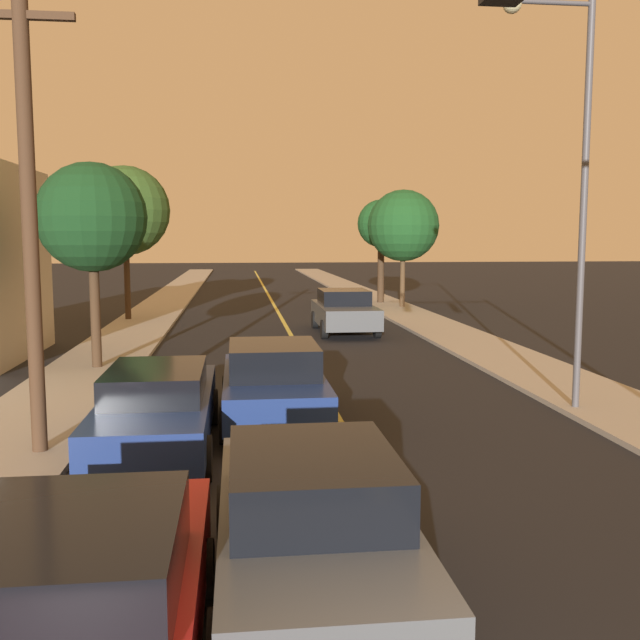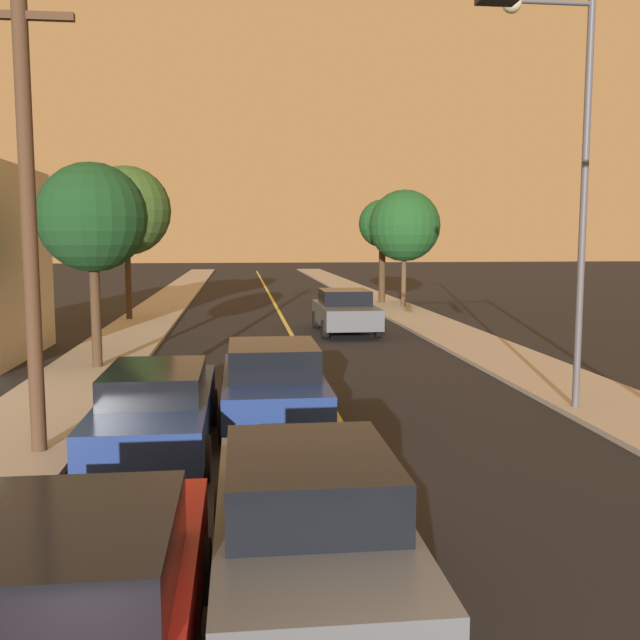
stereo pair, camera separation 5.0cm
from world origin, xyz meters
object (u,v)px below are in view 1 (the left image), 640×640
at_px(tree_left_near, 125,211).
at_px(tree_right_near, 381,225).
at_px(car_far_oncoming, 344,311).
at_px(car_outer_lane_second, 158,407).
at_px(utility_pole_left, 29,210).
at_px(tree_left_far, 92,218).
at_px(car_near_lane_front, 311,525).
at_px(tree_right_far, 403,226).
at_px(car_outer_lane_front, 63,609).
at_px(streetlamp_right, 567,153).
at_px(car_near_lane_second, 273,382).

bearing_deg(tree_left_near, tree_right_near, 28.06).
bearing_deg(car_far_oncoming, car_outer_lane_second, 69.82).
xyz_separation_m(utility_pole_left, tree_left_far, (-0.53, 7.61, 0.09)).
relative_size(car_far_oncoming, utility_pole_left, 0.66).
distance_m(car_near_lane_front, utility_pole_left, 7.15).
xyz_separation_m(car_outer_lane_second, tree_right_far, (9.48, 22.86, 3.36)).
relative_size(tree_left_near, tree_left_far, 1.19).
height_order(car_outer_lane_front, car_outer_lane_second, car_outer_lane_front).
relative_size(streetlamp_right, tree_right_far, 1.38).
bearing_deg(tree_left_near, tree_left_far, -85.67).
bearing_deg(streetlamp_right, car_outer_lane_second, -167.31).
bearing_deg(tree_left_near, car_near_lane_second, -73.09).
bearing_deg(car_near_lane_second, car_outer_lane_second, -139.79).
bearing_deg(car_outer_lane_second, car_far_oncoming, 69.82).
relative_size(car_near_lane_second, car_outer_lane_front, 1.03).
relative_size(car_near_lane_second, tree_right_far, 0.79).
distance_m(car_near_lane_second, tree_right_near, 24.94).
bearing_deg(car_outer_lane_second, tree_left_far, 107.74).
xyz_separation_m(streetlamp_right, tree_right_near, (1.19, 23.66, -0.94)).
distance_m(streetlamp_right, tree_left_far, 11.68).
distance_m(car_outer_lane_front, tree_left_near, 25.90).
xyz_separation_m(car_far_oncoming, utility_pole_left, (-7.13, -14.46, 3.11)).
xyz_separation_m(car_near_lane_front, tree_right_near, (6.91, 30.69, 3.39)).
bearing_deg(tree_left_near, utility_pole_left, -85.80).
bearing_deg(car_outer_lane_front, tree_left_near, 97.31).
height_order(car_near_lane_front, car_outer_lane_second, car_near_lane_front).
bearing_deg(streetlamp_right, utility_pole_left, -169.02).
bearing_deg(tree_left_near, tree_right_far, 17.21).
relative_size(car_near_lane_front, tree_left_far, 0.83).
height_order(tree_left_near, tree_left_far, tree_left_near).
relative_size(tree_right_near, tree_right_far, 0.94).
bearing_deg(tree_right_near, car_near_lane_second, -106.25).
relative_size(car_near_lane_front, car_near_lane_second, 0.97).
relative_size(car_near_lane_front, streetlamp_right, 0.55).
xyz_separation_m(tree_left_far, tree_right_far, (11.87, 15.37, 0.09)).
xyz_separation_m(car_near_lane_second, tree_right_near, (6.91, 23.72, 3.43)).
bearing_deg(car_outer_lane_second, car_outer_lane_front, -90.00).
xyz_separation_m(car_near_lane_front, car_outer_lane_second, (-1.98, 5.29, -0.07)).
bearing_deg(streetlamp_right, tree_left_near, 122.56).
bearing_deg(utility_pole_left, tree_left_near, 94.20).
xyz_separation_m(car_outer_lane_second, tree_left_far, (-2.40, 7.49, 3.27)).
distance_m(utility_pole_left, tree_left_far, 7.63).
distance_m(streetlamp_right, tree_left_near, 20.39).
bearing_deg(utility_pole_left, car_far_oncoming, 63.75).
xyz_separation_m(car_near_lane_front, tree_right_far, (7.49, 28.15, 3.29)).
distance_m(car_far_oncoming, tree_right_far, 10.06).
relative_size(utility_pole_left, tree_left_near, 1.15).
bearing_deg(car_near_lane_second, car_near_lane_front, -90.00).
xyz_separation_m(streetlamp_right, utility_pole_left, (-9.57, -1.86, -1.21)).
bearing_deg(tree_right_far, tree_right_near, 102.90).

